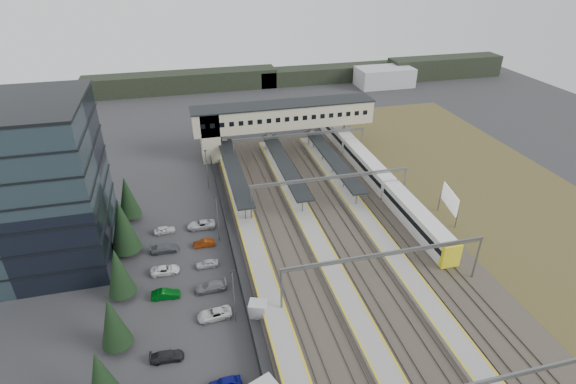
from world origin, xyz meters
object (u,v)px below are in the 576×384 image
object	(u,v)px
footbridge	(272,119)
train	(368,167)
office_building	(8,189)
relay_cabin_far	(258,309)
billboard	(450,200)

from	to	relation	value
footbridge	train	world-z (taller)	footbridge
footbridge	office_building	bearing A→B (deg)	-145.53
train	office_building	bearing A→B (deg)	-167.43
office_building	train	size ratio (longest dim) A/B	0.39
relay_cabin_far	train	bearing A→B (deg)	48.65
relay_cabin_far	billboard	distance (m)	38.85
relay_cabin_far	train	distance (m)	43.99
relay_cabin_far	footbridge	xyz separation A→B (m)	(12.75, 49.63, 6.93)
train	billboard	bearing A→B (deg)	-69.61
relay_cabin_far	train	xyz separation A→B (m)	(29.05, 33.01, 1.13)
office_building	relay_cabin_far	bearing A→B (deg)	-32.38
office_building	train	xyz separation A→B (m)	(60.00, 13.38, -10.06)
train	footbridge	bearing A→B (deg)	134.44
train	billboard	distance (m)	19.84
footbridge	billboard	bearing A→B (deg)	-56.59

